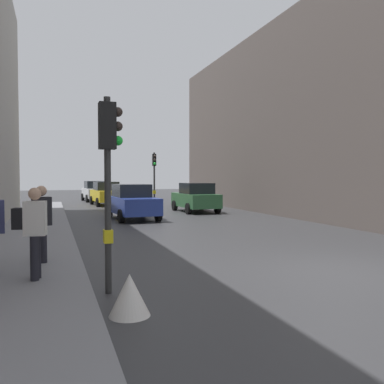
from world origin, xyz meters
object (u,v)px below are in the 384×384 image
Objects in this scene: car_green_estate at (196,198)px; pedestrian_in_dark_coat at (42,220)px; car_yellow_taxi at (107,194)px; car_blue_van at (132,202)px; traffic_light_far_median at (154,169)px; warning_sign_triangle at (130,295)px; car_white_compact at (95,191)px; traffic_light_near_left at (109,159)px; pedestrian_with_black_backpack at (33,228)px.

car_green_estate is 15.59m from pedestrian_in_dark_coat.
car_yellow_taxi is 10.63m from car_blue_van.
traffic_light_far_median is 22.52m from warning_sign_triangle.
car_white_compact and car_blue_van have the same top height.
traffic_light_near_left reaches higher than car_blue_van.
car_blue_van is 12.51m from pedestrian_with_black_backpack.
car_green_estate is 0.98× the size of car_blue_van.
car_yellow_taxi is 6.64× the size of warning_sign_triangle.
car_blue_van is at bearing 79.13° from warning_sign_triangle.
traffic_light_far_median is 2.17× the size of pedestrian_in_dark_coat.
pedestrian_with_black_backpack is 1.64m from pedestrian_in_dark_coat.
car_blue_van reaches higher than warning_sign_triangle.
car_white_compact is 6.63× the size of warning_sign_triangle.
car_blue_van is at bearing -90.32° from car_yellow_taxi.
car_green_estate is 2.38× the size of pedestrian_with_black_backpack.
pedestrian_with_black_backpack is (-4.15, -11.80, 0.29)m from car_blue_van.
warning_sign_triangle is (1.46, -2.18, -0.84)m from pedestrian_with_black_backpack.
car_yellow_taxi is at bearing 82.98° from traffic_light_near_left.
car_yellow_taxi is 2.44× the size of pedestrian_in_dark_coat.
car_yellow_taxi is at bearing 78.89° from pedestrian_in_dark_coat.
warning_sign_triangle is at bearing -56.12° from pedestrian_with_black_backpack.
car_blue_van is (-4.41, -2.94, 0.00)m from car_green_estate.
traffic_light_near_left is 2.52m from warning_sign_triangle.
traffic_light_far_median is 0.89× the size of car_blue_van.
traffic_light_far_median reaches higher than car_yellow_taxi.
traffic_light_far_median is at bearing 69.81° from pedestrian_with_black_backpack.
traffic_light_far_median is at bearing 68.47° from pedestrian_in_dark_coat.
car_blue_van is at bearing -89.16° from car_white_compact.
car_white_compact is (-0.29, 5.38, 0.00)m from car_yellow_taxi.
car_blue_van is (0.23, -16.01, 0.00)m from car_white_compact.
traffic_light_near_left is 13.06m from car_blue_van.
car_green_estate is (7.22, 15.59, -1.59)m from traffic_light_near_left.
car_white_compact is 2.43× the size of pedestrian_in_dark_coat.
pedestrian_with_black_backpack reaches higher than car_blue_van.
warning_sign_triangle is at bearing -104.74° from traffic_light_far_median.
car_blue_van is at bearing -146.30° from car_green_estate.
warning_sign_triangle is at bearing -100.87° from car_blue_van.
traffic_light_far_median is 5.25m from car_green_estate.
car_yellow_taxi is at bearing -86.87° from car_white_compact.
car_yellow_taxi reaches higher than warning_sign_triangle.
car_white_compact is (2.57, 28.66, -1.59)m from traffic_light_near_left.
pedestrian_in_dark_coat is at bearing -122.77° from car_green_estate.
car_yellow_taxi is (-2.96, 2.94, -1.77)m from traffic_light_far_median.
car_yellow_taxi is at bearing 83.64° from warning_sign_triangle.
traffic_light_near_left is at bearing -97.02° from car_yellow_taxi.
car_white_compact reaches higher than warning_sign_triangle.
pedestrian_with_black_backpack is 1.00× the size of pedestrian_in_dark_coat.
warning_sign_triangle is (-7.10, -16.92, -0.55)m from car_green_estate.
traffic_light_near_left is at bearing -105.98° from traffic_light_far_median.
traffic_light_near_left is 3.07m from pedestrian_in_dark_coat.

